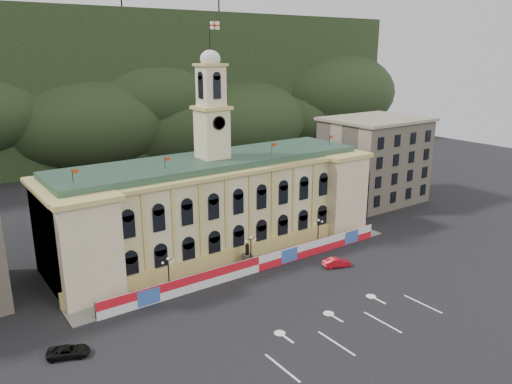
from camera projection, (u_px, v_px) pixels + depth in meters
ground at (326, 312)px, 64.72m from camera, size 260.00×260.00×0.00m
lane_markings at (354, 329)px, 60.80m from camera, size 26.00×10.00×0.02m
hill_ridge at (58, 94)px, 154.91m from camera, size 230.00×80.00×64.00m
city_hall at (215, 203)px, 84.20m from camera, size 56.20×17.60×37.10m
side_building_right at (374, 160)px, 110.37m from camera, size 21.00×17.00×18.60m
hoarding_fence at (258, 264)px, 76.21m from camera, size 50.00×0.44×2.50m
pavement at (248, 265)px, 78.60m from camera, size 56.00×5.50×0.16m
statue at (247, 258)px, 78.49m from camera, size 1.40×1.40×3.72m
lamp_left at (169, 271)px, 69.37m from camera, size 1.96×0.44×5.15m
lamp_center at (251, 249)px, 77.19m from camera, size 1.96×0.44×5.15m
lamp_right at (318, 231)px, 85.00m from camera, size 1.96×0.44×5.15m
red_sedan at (337, 262)px, 77.99m from camera, size 4.28×5.33×1.44m
black_suv at (68, 351)px, 55.13m from camera, size 5.29×6.03×1.27m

